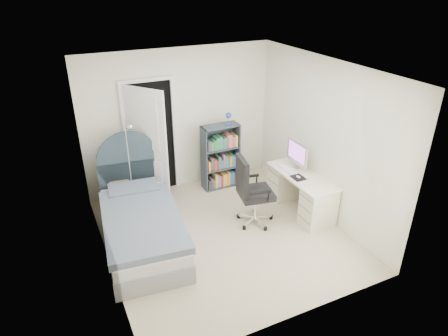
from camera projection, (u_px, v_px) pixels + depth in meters
name	position (u px, v px, depth m)	size (l,w,h in m)	color
room_shell	(224.00, 160.00, 5.52)	(3.50, 3.70, 2.60)	tan
door	(148.00, 143.00, 6.63)	(0.92, 0.68, 2.06)	black
bed	(141.00, 222.00, 5.82)	(1.26, 2.30, 1.36)	gray
nightstand	(120.00, 181.00, 6.71)	(0.43, 0.43, 0.63)	tan
floor_lamp	(132.00, 177.00, 6.40)	(0.22, 0.22, 1.53)	silver
bookcase	(221.00, 159.00, 7.22)	(0.67, 0.29, 1.41)	#364049
desk	(300.00, 191.00, 6.54)	(0.54, 1.34, 1.10)	beige
office_chair	(250.00, 188.00, 6.09)	(0.61, 0.63, 1.13)	silver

